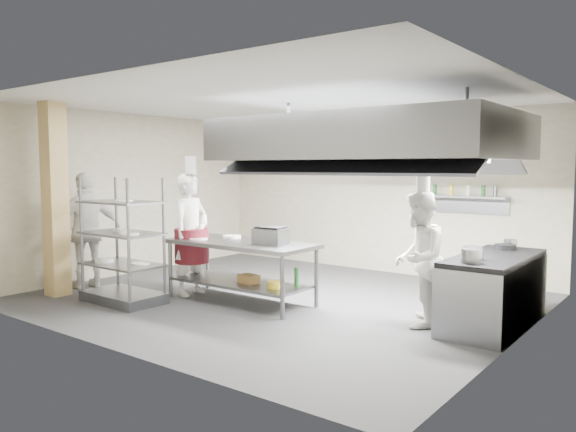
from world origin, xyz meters
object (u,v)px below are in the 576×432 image
Objects in this scene: island at (241,272)px; cooking_range at (493,293)px; pass_rack at (122,240)px; griddle at (271,236)px; chef_line at (418,259)px; chef_plating at (87,230)px; chef_head at (191,234)px; stockpot at (472,253)px.

island reaches higher than cooking_range.
pass_rack is 4.19× the size of griddle.
chef_line is 0.89× the size of chef_plating.
chef_head is at bearing 126.95° from chef_plating.
chef_head is at bearing -171.42° from stockpot.
chef_line is (4.01, 1.49, -0.07)m from pass_rack.
chef_plating reaches higher than chef_head.
cooking_range is 1.05× the size of chef_head.
island is 1.22× the size of chef_head.
pass_rack is 4.92m from stockpot.
chef_head reaches higher than cooking_range.
cooking_range is (4.78, 2.06, -0.51)m from pass_rack.
pass_rack is 1.33m from chef_plating.
stockpot is (4.65, 1.61, 0.05)m from pass_rack.
pass_rack is 8.24× the size of stockpot.
island is at bearing 37.56° from pass_rack.
pass_rack is 5.23m from cooking_range.
griddle reaches higher than stockpot.
pass_rack reaches higher than stockpot.
chef_head is 4.27m from stockpot.
island is 3.35m from stockpot.
chef_head is 1.11× the size of chef_line.
cooking_range is (3.39, 1.00, -0.04)m from island.
chef_line is (-0.77, -0.57, 0.44)m from cooking_range.
cooking_range is at bearing 113.00° from chef_line.
chef_head reaches higher than island.
island is at bearing -90.23° from chef_head.
cooking_range is at bearing 15.61° from island.
chef_line is 2.17m from griddle.
cooking_range is 4.52m from chef_head.
chef_line is 0.66m from stockpot.
cooking_range is at bearing -81.38° from chef_head.
island is at bearing -163.57° from cooking_range.
pass_rack is 4.28m from chef_line.
stockpot is at bearing 0.94° from griddle.
chef_plating is 3.30m from griddle.
chef_line reaches higher than cooking_range.
chef_head is at bearing -95.67° from chef_line.
cooking_range is 0.73m from stockpot.
chef_plating reaches higher than griddle.
chef_plating is 6.10m from stockpot.
stockpot is at bearing 8.75° from island.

